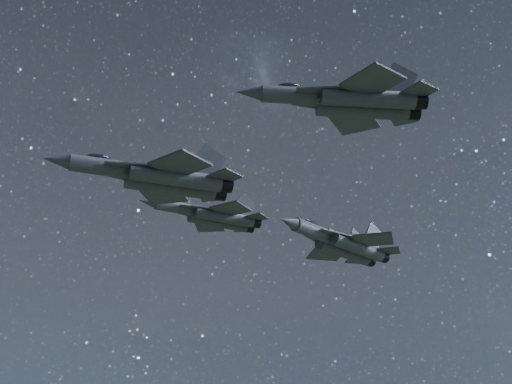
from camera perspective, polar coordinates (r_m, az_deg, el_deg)
jet_lead at (r=73.70m, az=-7.82°, el=1.19°), size 20.10×13.88×5.05m
jet_left at (r=92.60m, az=-3.56°, el=-1.89°), size 17.04×12.10×4.33m
jet_right at (r=65.43m, az=7.52°, el=7.26°), size 17.64×11.61×4.52m
jet_slot at (r=91.61m, az=6.95°, el=-4.14°), size 19.95×13.54×5.02m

